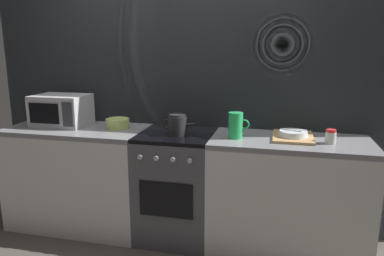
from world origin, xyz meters
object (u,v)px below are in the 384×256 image
Objects in this scene: kettle at (178,125)px; dish_pile at (293,135)px; stove_unit at (177,185)px; mixing_bowl at (118,123)px; pitcher at (236,125)px; spice_jar at (331,137)px; microwave at (61,110)px.

kettle reaches higher than dish_pile.
stove_unit is 0.74m from mixing_bowl.
spice_jar is (0.69, -0.00, -0.05)m from pitcher.
stove_unit is 2.25× the size of dish_pile.
pitcher is 0.45m from dish_pile.
stove_unit is 4.50× the size of mixing_bowl.
dish_pile is at bearing 2.94° from stove_unit.
spice_jar is (1.17, -0.05, 0.50)m from stove_unit.
dish_pile is 3.81× the size of spice_jar.
kettle is at bearing -179.53° from pitcher.
spice_jar is at bearing -2.69° from microwave.
kettle is 0.90m from dish_pile.
pitcher is at bearing -6.60° from mixing_bowl.
stove_unit is 1.96× the size of microwave.
stove_unit is at bearing 177.71° from spice_jar.
mixing_bowl is at bearing 172.02° from stove_unit.
dish_pile is at bearing -0.33° from microwave.
stove_unit is at bearing -3.13° from microwave.
pitcher is 0.69m from spice_jar.
microwave is 1.15× the size of dish_pile.
kettle is 1.42× the size of pitcher.
mixing_bowl is at bearing 173.40° from pitcher.
mixing_bowl is 1.72m from spice_jar.
mixing_bowl is (0.52, 0.02, -0.10)m from microwave.
pitcher is at bearing -168.18° from dish_pile.
microwave reaches higher than spice_jar.
microwave is 1.56m from pitcher.
microwave reaches higher than dish_pile.
kettle reaches higher than mixing_bowl.
mixing_bowl is 1.04m from pitcher.
mixing_bowl reaches higher than dish_pile.
mixing_bowl is at bearing 167.86° from kettle.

